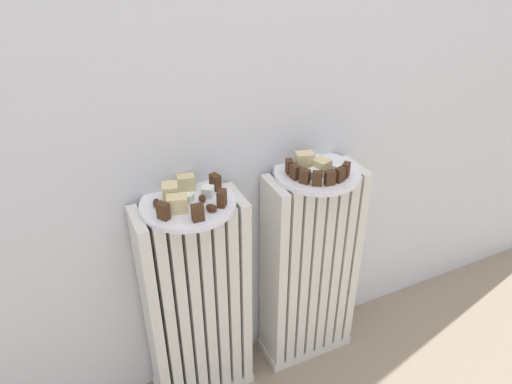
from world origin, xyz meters
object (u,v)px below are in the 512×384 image
radiator_right (310,270)px  plate_right (317,173)px  fork (321,170)px  plate_left (188,204)px  radiator_left (197,307)px

radiator_right → plate_right: (0.00, 0.00, 0.34)m
radiator_right → fork: (0.01, -0.00, 0.34)m
fork → plate_left: bearing=179.5°
radiator_right → plate_left: (-0.36, 0.00, 0.34)m
radiator_right → radiator_left: bearing=180.0°
radiator_left → plate_right: plate_right is taller
plate_left → fork: 0.37m
radiator_left → plate_left: plate_left is taller
radiator_left → fork: 0.50m
radiator_left → radiator_right: same height
plate_left → fork: (0.37, -0.00, 0.01)m
radiator_right → plate_right: bearing=63.4°
plate_left → radiator_left: bearing=-135.0°
radiator_left → plate_left: (0.00, 0.00, 0.34)m
radiator_right → fork: 0.34m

